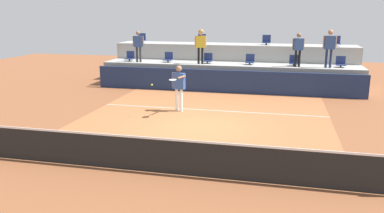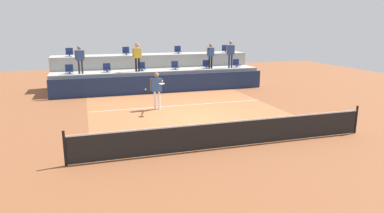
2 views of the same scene
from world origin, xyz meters
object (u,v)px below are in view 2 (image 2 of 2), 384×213
object	(u,v)px
spectator_in_grey	(211,54)
spectator_leaning_on_rail	(80,57)
stadium_chair_upper_far_left	(69,53)
stadium_chair_upper_right	(178,50)
tennis_ball	(146,89)
stadium_chair_lower_right	(206,65)
stadium_chair_lower_left	(107,68)
spectator_in_white	(231,51)
stadium_chair_upper_left	(126,52)
stadium_chair_lower_far_right	(236,64)
spectator_with_hat	(137,54)
stadium_chair_upper_far_right	(225,49)
tennis_player	(157,87)
stadium_chair_lower_mid_right	(175,66)
stadium_chair_lower_mid_left	(142,67)
stadium_chair_lower_far_left	(69,70)

from	to	relation	value
spectator_in_grey	spectator_leaning_on_rail	bearing A→B (deg)	180.00
stadium_chair_upper_far_left	stadium_chair_upper_right	world-z (taller)	same
stadium_chair_upper_far_left	tennis_ball	distance (m)	8.84
stadium_chair_lower_right	tennis_ball	size ratio (longest dim) A/B	7.65
stadium_chair_lower_left	spectator_in_white	bearing A→B (deg)	-2.76
stadium_chair_upper_left	spectator_leaning_on_rail	bearing A→B (deg)	-143.08
stadium_chair_lower_far_right	stadium_chair_upper_left	world-z (taller)	stadium_chair_upper_left
spectator_with_hat	tennis_ball	bearing A→B (deg)	-95.46
stadium_chair_upper_left	stadium_chair_lower_far_right	bearing A→B (deg)	-14.11
stadium_chair_lower_far_right	stadium_chair_upper_left	bearing A→B (deg)	165.89
stadium_chair_lower_left	stadium_chair_lower_far_right	xyz separation A→B (m)	(8.56, 0.00, 0.00)
stadium_chair_lower_left	stadium_chair_upper_far_left	bearing A→B (deg)	139.83
stadium_chair_upper_right	spectator_leaning_on_rail	distance (m)	6.82
stadium_chair_upper_right	spectator_leaning_on_rail	size ratio (longest dim) A/B	0.32
stadium_chair_upper_far_right	spectator_leaning_on_rail	bearing A→B (deg)	-167.67
stadium_chair_upper_right	tennis_player	world-z (taller)	stadium_chair_upper_right
stadium_chair_upper_right	spectator_in_grey	distance (m)	2.70
spectator_in_white	stadium_chair_lower_mid_right	bearing A→B (deg)	174.06
stadium_chair_lower_mid_left	stadium_chair_upper_far_left	bearing A→B (deg)	157.04
spectator_with_hat	tennis_ball	xyz separation A→B (m)	(-0.57, -5.91, -1.08)
stadium_chair_upper_far_left	tennis_ball	bearing A→B (deg)	-67.38
stadium_chair_lower_mid_left	stadium_chair_upper_far_left	distance (m)	4.69
stadium_chair_upper_far_left	stadium_chair_upper_left	bearing A→B (deg)	0.00
stadium_chair_upper_far_left	stadium_chair_upper_far_right	world-z (taller)	same
stadium_chair_lower_left	stadium_chair_lower_far_right	bearing A→B (deg)	0.00
stadium_chair_upper_far_left	spectator_in_grey	xyz separation A→B (m)	(8.68, -2.18, -0.10)
spectator_leaning_on_rail	spectator_in_grey	world-z (taller)	spectator_leaning_on_rail
stadium_chair_lower_far_left	stadium_chair_upper_left	xyz separation A→B (m)	(3.56, 1.80, 0.85)
stadium_chair_upper_left	spectator_in_grey	distance (m)	5.59
stadium_chair_upper_left	stadium_chair_upper_far_right	bearing A→B (deg)	0.00
stadium_chair_lower_far_left	stadium_chair_upper_right	world-z (taller)	stadium_chair_upper_right
stadium_chair_upper_far_right	tennis_ball	size ratio (longest dim) A/B	7.65
spectator_leaning_on_rail	stadium_chair_upper_far_right	bearing A→B (deg)	12.33
spectator_in_white	stadium_chair_lower_mid_left	bearing A→B (deg)	176.24
stadium_chair_lower_far_right	stadium_chair_upper_far_left	bearing A→B (deg)	170.45
stadium_chair_lower_mid_right	stadium_chair_upper_left	size ratio (longest dim) A/B	1.00
tennis_player	spectator_leaning_on_rail	world-z (taller)	spectator_leaning_on_rail
stadium_chair_lower_far_left	stadium_chair_lower_far_right	bearing A→B (deg)	0.00
stadium_chair_upper_far_left	stadium_chair_lower_left	bearing A→B (deg)	-40.17
stadium_chair_upper_far_right	spectator_with_hat	world-z (taller)	spectator_with_hat
stadium_chair_lower_left	stadium_chair_lower_mid_left	bearing A→B (deg)	0.00
stadium_chair_upper_far_left	spectator_in_grey	size ratio (longest dim) A/B	0.32
spectator_with_hat	tennis_ball	world-z (taller)	spectator_with_hat
tennis_player	tennis_ball	world-z (taller)	tennis_player
stadium_chair_lower_left	stadium_chair_upper_left	distance (m)	2.43
stadium_chair_lower_mid_left	stadium_chair_upper_left	size ratio (longest dim) A/B	1.00
spectator_with_hat	spectator_leaning_on_rail	bearing A→B (deg)	-180.00
tennis_ball	spectator_leaning_on_rail	bearing A→B (deg)	114.90
stadium_chair_lower_left	spectator_in_grey	xyz separation A→B (m)	(6.54, -0.38, 0.75)
stadium_chair_upper_left	tennis_ball	world-z (taller)	stadium_chair_upper_left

